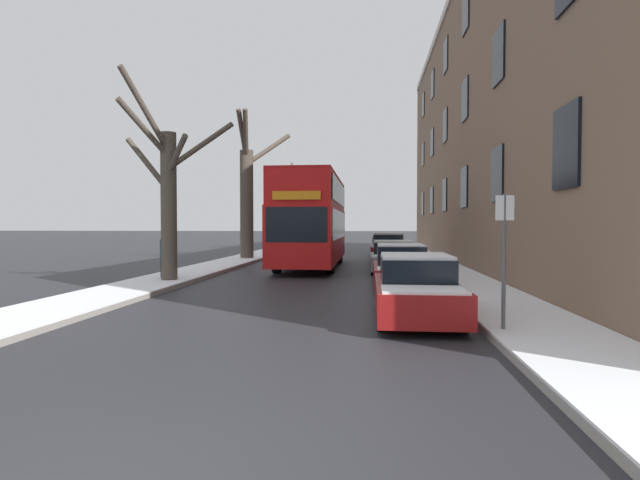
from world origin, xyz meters
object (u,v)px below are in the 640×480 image
Objects in this scene: double_decker_bus at (312,217)px; parked_car_4 at (384,246)px; bare_tree_left_0 at (168,193)px; parked_car_2 at (393,257)px; bare_tree_left_1 at (248,195)px; street_sign_post at (504,255)px; parked_car_1 at (401,268)px; bare_tree_left_2 at (287,205)px; parked_car_3 at (388,249)px; bare_tree_left_3 at (304,215)px; pedestrian_left_sidewalk at (165,255)px; parked_car_0 at (416,289)px.

parked_car_4 is (3.69, 9.47, -1.77)m from double_decker_bus.
bare_tree_left_0 reaches higher than double_decker_bus.
bare_tree_left_1 is at bearing 141.70° from parked_car_2.
street_sign_post is (5.07, -14.41, -0.93)m from double_decker_bus.
bare_tree_left_2 is at bearing 107.58° from parked_car_1.
parked_car_3 is at bearing 94.37° from street_sign_post.
bare_tree_left_2 is at bearing 90.01° from bare_tree_left_0.
parked_car_1 is (7.73, -0.21, -2.44)m from bare_tree_left_0.
double_decker_bus is 10.32m from parked_car_4.
bare_tree_left_2 is at bearing 89.75° from bare_tree_left_1.
bare_tree_left_1 reaches higher than bare_tree_left_0.
parked_car_3 is (3.69, 3.69, -1.68)m from double_decker_bus.
bare_tree_left_3 is 43.95m from street_sign_post.
parked_car_3 is (-0.00, 5.85, 0.10)m from parked_car_2.
bare_tree_left_0 is 0.93× the size of bare_tree_left_2.
double_decker_bus is at bearing 149.74° from parked_car_2.
parked_car_3 reaches higher than parked_car_2.
double_decker_bus reaches higher than parked_car_4.
double_decker_bus is 5.99× the size of pedestrian_left_sidewalk.
bare_tree_left_2 is at bearing 112.13° from parked_car_2.
bare_tree_left_3 is 35.21m from pedestrian_left_sidewalk.
bare_tree_left_3 is at bearing 107.56° from parked_car_3.
bare_tree_left_2 is 23.64m from pedestrian_left_sidewalk.
bare_tree_left_1 is 0.79× the size of double_decker_bus.
pedestrian_left_sidewalk is at bearing 119.01° from bare_tree_left_0.
parked_car_3 is at bearing 90.00° from parked_car_2.
bare_tree_left_3 is at bearing 102.29° from parked_car_1.
bare_tree_left_2 is at bearing 106.25° from street_sign_post.
bare_tree_left_0 is 3.94× the size of pedestrian_left_sidewalk.
bare_tree_left_1 is 10.38m from parked_car_2.
bare_tree_left_1 reaches higher than bare_tree_left_3.
parked_car_1 is at bearing -1.56° from bare_tree_left_0.
bare_tree_left_3 is (-0.13, 35.87, -0.04)m from bare_tree_left_0.
bare_tree_left_0 is 2.66× the size of street_sign_post.
parked_car_3 is 1.78× the size of street_sign_post.
bare_tree_left_3 is at bearing 98.32° from double_decker_bus.
bare_tree_left_0 is at bearing -118.84° from double_decker_bus.
bare_tree_left_2 reaches higher than bare_tree_left_3.
parked_car_1 is 11.24m from parked_car_3.
bare_tree_left_0 is 1.57× the size of parked_car_4.
pedestrian_left_sidewalk is at bearing -90.43° from bare_tree_left_3.
parked_car_2 is at bearing -38.30° from bare_tree_left_1.
street_sign_post reaches higher than parked_car_2.
parked_car_1 is 7.05m from street_sign_post.
bare_tree_left_1 is at bearing 177.76° from parked_car_3.
parked_car_4 is at bearing 35.10° from bare_tree_left_1.
parked_car_1 is 2.48× the size of pedestrian_left_sidewalk.
pedestrian_left_sidewalk reaches higher than parked_car_0.
bare_tree_left_1 is 1.90× the size of parked_car_4.
bare_tree_left_1 is 1.80× the size of parked_car_3.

